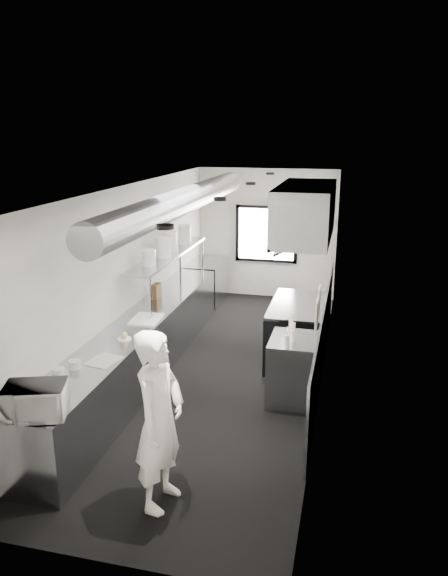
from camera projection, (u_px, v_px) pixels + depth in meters
The scene contains 35 objects.
floor at pixel (223, 370), 8.35m from camera, with size 3.00×8.00×0.01m, color black.
ceiling at pixel (223, 188), 7.56m from camera, with size 3.00×8.00×0.01m, color silver.
wall_back at pixel (267, 234), 11.68m from camera, with size 3.00×0.02×2.80m, color silver.
wall_front at pixel (104, 420), 4.23m from camera, with size 3.00×0.02×2.80m, color silver.
wall_left at pixel (129, 277), 8.29m from camera, with size 0.02×8.00×2.80m, color silver.
wall_right at pixel (326, 290), 7.62m from camera, with size 0.02×8.00×2.80m, color silver.
wall_cladding at pixel (323, 338), 8.15m from camera, with size 0.03×5.50×1.10m, color #9BA1A9.
hvac_duct at pixel (185, 201), 8.16m from camera, with size 0.40×0.40×6.40m, color gray.
service_window at pixel (266, 234), 11.65m from camera, with size 1.36×0.05×1.25m.
exhaust_hood at pixel (305, 212), 8.08m from camera, with size 0.81×2.20×0.88m.
prep_counter at pixel (141, 349), 8.02m from camera, with size 0.70×6.00×0.90m, color #9BA1A9.
pass_shelf at pixel (169, 255), 9.12m from camera, with size 0.45×3.00×0.68m.
range at pixel (296, 331), 8.64m from camera, with size 0.88×1.60×0.94m.
bottle_station at pixel (293, 370), 7.32m from camera, with size 0.65×0.80×0.90m, color #9BA1A9.
far_work_table at pixel (206, 282), 11.47m from camera, with size 0.70×1.20×0.90m, color #9BA1A9.
notice_sheet_a at pixel (319, 302), 6.45m from camera, with size 0.02×0.28×0.38m, color silver.
notice_sheet_b at pixel (317, 315), 6.14m from camera, with size 0.02×0.28×0.38m, color silver.
line_cook at pixel (160, 420), 5.15m from camera, with size 0.67×0.44×1.83m, color white.
microwave at pixel (36, 401), 5.22m from camera, with size 0.54×0.41×0.33m, color silver.
deli_tub_a at pixel (58, 372), 6.08m from camera, with size 0.14×0.14×0.10m, color silver.
deli_tub_b at pixel (75, 364), 6.29m from camera, with size 0.14×0.14×0.10m, color silver.
newspaper at pixel (104, 361), 6.50m from camera, with size 0.32×0.40×0.01m, color silver.
small_plate at pixel (124, 339), 7.16m from camera, with size 0.19×0.19×0.02m, color white.
pastry at pixel (124, 335), 7.15m from camera, with size 0.09×0.09×0.09m, color #DCBD73.
cutting_board at pixel (146, 319), 7.91m from camera, with size 0.40×0.54×0.02m, color white.
knife_block at pixel (156, 291), 8.90m from camera, with size 0.10×0.22×0.24m, color brown.
plate_stack_a at pixel (149, 258), 8.26m from camera, with size 0.21×0.21×0.25m, color white.
plate_stack_b at pixel (163, 247), 8.80m from camera, with size 0.25×0.25×0.33m, color white.
plate_stack_c at pixel (170, 242), 9.22m from camera, with size 0.24×0.24×0.34m, color white.
plate_stack_d at pixel (185, 234), 9.82m from camera, with size 0.23×0.23×0.35m, color white.
squeeze_bottle_a at pixel (287, 342), 6.86m from camera, with size 0.06×0.06×0.18m, color white.
squeeze_bottle_b at pixel (292, 336), 7.06m from camera, with size 0.06×0.06×0.17m, color white.
squeeze_bottle_c at pixel (289, 333), 7.17m from camera, with size 0.05×0.05×0.16m, color white.
squeeze_bottle_d at pixel (293, 328), 7.34m from camera, with size 0.05×0.05×0.16m, color white.
squeeze_bottle_e at pixel (291, 325), 7.43m from camera, with size 0.06×0.06×0.17m, color white.
Camera 1 is at (1.80, -7.43, 3.60)m, focal length 33.57 mm.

